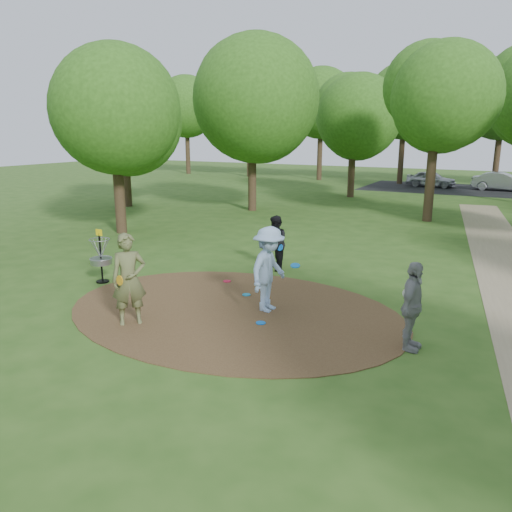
% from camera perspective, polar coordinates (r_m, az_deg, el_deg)
% --- Properties ---
extents(ground, '(100.00, 100.00, 0.00)m').
position_cam_1_polar(ground, '(12.08, -2.68, -6.30)').
color(ground, '#2D5119').
rests_on(ground, ground).
extents(dirt_clearing, '(8.40, 8.40, 0.02)m').
position_cam_1_polar(dirt_clearing, '(12.08, -2.68, -6.26)').
color(dirt_clearing, '#47301C').
rests_on(dirt_clearing, ground).
extents(parking_lot, '(14.00, 8.00, 0.01)m').
position_cam_1_polar(parking_lot, '(40.14, 22.48, 7.05)').
color(parking_lot, black).
rests_on(parking_lot, ground).
extents(player_observer_with_disc, '(0.88, 0.89, 2.07)m').
position_cam_1_polar(player_observer_with_disc, '(11.33, -14.32, -2.62)').
color(player_observer_with_disc, '#5C6238').
rests_on(player_observer_with_disc, ground).
extents(player_throwing_with_disc, '(1.21, 1.36, 2.06)m').
position_cam_1_polar(player_throwing_with_disc, '(11.78, 1.48, -1.56)').
color(player_throwing_with_disc, '#9BBDE7').
rests_on(player_throwing_with_disc, ground).
extents(player_walking_with_disc, '(1.02, 1.05, 1.70)m').
position_cam_1_polar(player_walking_with_disc, '(15.35, 2.23, 1.47)').
color(player_walking_with_disc, black).
rests_on(player_walking_with_disc, ground).
extents(player_waiting_with_disc, '(0.49, 1.07, 1.79)m').
position_cam_1_polar(player_waiting_with_disc, '(10.20, 17.41, -5.53)').
color(player_waiting_with_disc, gray).
rests_on(player_waiting_with_disc, ground).
extents(disc_ground_cyan, '(0.22, 0.22, 0.02)m').
position_cam_1_polar(disc_ground_cyan, '(13.14, -1.11, -4.44)').
color(disc_ground_cyan, '#1785BC').
rests_on(disc_ground_cyan, dirt_clearing).
extents(disc_ground_blue, '(0.22, 0.22, 0.02)m').
position_cam_1_polar(disc_ground_blue, '(11.28, 0.55, -7.65)').
color(disc_ground_blue, blue).
rests_on(disc_ground_blue, dirt_clearing).
extents(disc_ground_red, '(0.22, 0.22, 0.02)m').
position_cam_1_polar(disc_ground_red, '(14.32, -3.33, -2.89)').
color(disc_ground_red, red).
rests_on(disc_ground_red, dirt_clearing).
extents(car_left, '(3.71, 1.72, 1.23)m').
position_cam_1_polar(car_left, '(40.95, 19.37, 8.31)').
color(car_left, '#A8ABB0').
rests_on(car_left, ground).
extents(car_right, '(4.07, 1.61, 1.32)m').
position_cam_1_polar(car_right, '(40.35, 26.30, 7.64)').
color(car_right, '#929499').
rests_on(car_right, ground).
extents(disc_golf_basket, '(0.63, 0.63, 1.54)m').
position_cam_1_polar(disc_golf_basket, '(14.75, -17.35, 0.39)').
color(disc_golf_basket, black).
rests_on(disc_golf_basket, ground).
extents(tree_ring, '(36.84, 45.56, 8.93)m').
position_cam_1_polar(tree_ring, '(19.29, 13.37, 16.51)').
color(tree_ring, '#332316').
rests_on(tree_ring, ground).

